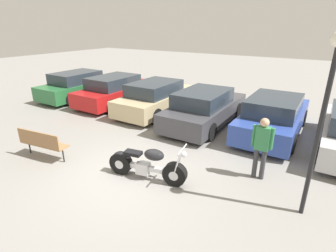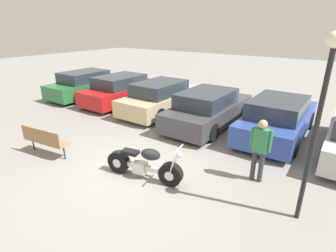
{
  "view_description": "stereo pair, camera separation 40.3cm",
  "coord_description": "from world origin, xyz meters",
  "px_view_note": "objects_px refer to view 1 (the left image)",
  "views": [
    {
      "loc": [
        4.09,
        -4.57,
        3.7
      ],
      "look_at": [
        0.16,
        1.68,
        0.85
      ],
      "focal_mm": 28.0,
      "sensor_mm": 36.0,
      "label": 1
    },
    {
      "loc": [
        4.42,
        -4.35,
        3.7
      ],
      "look_at": [
        0.16,
        1.68,
        0.85
      ],
      "focal_mm": 28.0,
      "sensor_mm": 36.0,
      "label": 2
    }
  ],
  "objects_px": {
    "parked_car_champagne": "(157,98)",
    "park_bench": "(42,142)",
    "motorcycle": "(146,165)",
    "parked_car_blue": "(273,116)",
    "parked_car_green": "(80,85)",
    "person_standing": "(262,144)",
    "lamp_post": "(327,98)",
    "parked_car_dark_grey": "(205,108)",
    "parked_car_red": "(117,90)"
  },
  "relations": [
    {
      "from": "parked_car_dark_grey",
      "to": "person_standing",
      "type": "xyz_separation_m",
      "value": [
        2.84,
        -2.87,
        0.31
      ]
    },
    {
      "from": "motorcycle",
      "to": "parked_car_blue",
      "type": "height_order",
      "value": "parked_car_blue"
    },
    {
      "from": "parked_car_champagne",
      "to": "parked_car_blue",
      "type": "bearing_deg",
      "value": 0.75
    },
    {
      "from": "parked_car_blue",
      "to": "lamp_post",
      "type": "distance_m",
      "value": 4.8
    },
    {
      "from": "parked_car_champagne",
      "to": "park_bench",
      "type": "xyz_separation_m",
      "value": [
        -0.28,
        -5.53,
        -0.11
      ]
    },
    {
      "from": "person_standing",
      "to": "park_bench",
      "type": "bearing_deg",
      "value": -157.65
    },
    {
      "from": "parked_car_champagne",
      "to": "lamp_post",
      "type": "xyz_separation_m",
      "value": [
        6.48,
        -4.12,
        1.83
      ]
    },
    {
      "from": "motorcycle",
      "to": "park_bench",
      "type": "distance_m",
      "value": 3.29
    },
    {
      "from": "parked_car_green",
      "to": "parked_car_dark_grey",
      "type": "height_order",
      "value": "same"
    },
    {
      "from": "parked_car_green",
      "to": "person_standing",
      "type": "xyz_separation_m",
      "value": [
        10.31,
        -3.09,
        0.31
      ]
    },
    {
      "from": "motorcycle",
      "to": "parked_car_champagne",
      "type": "xyz_separation_m",
      "value": [
        -2.92,
        4.79,
        0.26
      ]
    },
    {
      "from": "parked_car_green",
      "to": "parked_car_champagne",
      "type": "height_order",
      "value": "same"
    },
    {
      "from": "parked_car_red",
      "to": "parked_car_green",
      "type": "bearing_deg",
      "value": -175.77
    },
    {
      "from": "parked_car_red",
      "to": "parked_car_dark_grey",
      "type": "relative_size",
      "value": 1.0
    },
    {
      "from": "person_standing",
      "to": "parked_car_champagne",
      "type": "bearing_deg",
      "value": 148.86
    },
    {
      "from": "parked_car_red",
      "to": "parked_car_champagne",
      "type": "xyz_separation_m",
      "value": [
        2.49,
        -0.06,
        0.0
      ]
    },
    {
      "from": "park_bench",
      "to": "person_standing",
      "type": "bearing_deg",
      "value": 22.35
    },
    {
      "from": "lamp_post",
      "to": "person_standing",
      "type": "relative_size",
      "value": 2.22
    },
    {
      "from": "person_standing",
      "to": "lamp_post",
      "type": "bearing_deg",
      "value": -37.99
    },
    {
      "from": "parked_car_green",
      "to": "parked_car_champagne",
      "type": "xyz_separation_m",
      "value": [
        4.98,
        0.13,
        0.0
      ]
    },
    {
      "from": "parked_car_champagne",
      "to": "parked_car_dark_grey",
      "type": "relative_size",
      "value": 1.0
    },
    {
      "from": "lamp_post",
      "to": "parked_car_blue",
      "type": "bearing_deg",
      "value": 109.67
    },
    {
      "from": "parked_car_dark_grey",
      "to": "park_bench",
      "type": "height_order",
      "value": "parked_car_dark_grey"
    },
    {
      "from": "parked_car_champagne",
      "to": "park_bench",
      "type": "bearing_deg",
      "value": -92.94
    },
    {
      "from": "parked_car_red",
      "to": "parked_car_champagne",
      "type": "height_order",
      "value": "same"
    },
    {
      "from": "parked_car_dark_grey",
      "to": "person_standing",
      "type": "bearing_deg",
      "value": -45.32
    },
    {
      "from": "parked_car_red",
      "to": "parked_car_blue",
      "type": "distance_m",
      "value": 7.47
    },
    {
      "from": "parked_car_red",
      "to": "lamp_post",
      "type": "xyz_separation_m",
      "value": [
        8.97,
        -4.17,
        1.83
      ]
    },
    {
      "from": "parked_car_green",
      "to": "parked_car_blue",
      "type": "height_order",
      "value": "same"
    },
    {
      "from": "parked_car_blue",
      "to": "parked_car_red",
      "type": "bearing_deg",
      "value": -179.93
    },
    {
      "from": "motorcycle",
      "to": "parked_car_red",
      "type": "height_order",
      "value": "parked_car_red"
    },
    {
      "from": "motorcycle",
      "to": "parked_car_champagne",
      "type": "distance_m",
      "value": 5.61
    },
    {
      "from": "parked_car_champagne",
      "to": "person_standing",
      "type": "bearing_deg",
      "value": -31.14
    },
    {
      "from": "park_bench",
      "to": "lamp_post",
      "type": "relative_size",
      "value": 0.44
    },
    {
      "from": "parked_car_green",
      "to": "parked_car_blue",
      "type": "distance_m",
      "value": 9.96
    },
    {
      "from": "motorcycle",
      "to": "parked_car_green",
      "type": "xyz_separation_m",
      "value": [
        -7.9,
        4.66,
        0.26
      ]
    },
    {
      "from": "parked_car_green",
      "to": "park_bench",
      "type": "bearing_deg",
      "value": -48.99
    },
    {
      "from": "motorcycle",
      "to": "parked_car_blue",
      "type": "xyz_separation_m",
      "value": [
        2.06,
        4.85,
        0.26
      ]
    },
    {
      "from": "parked_car_champagne",
      "to": "lamp_post",
      "type": "distance_m",
      "value": 7.89
    },
    {
      "from": "parked_car_dark_grey",
      "to": "park_bench",
      "type": "distance_m",
      "value": 5.88
    },
    {
      "from": "parked_car_blue",
      "to": "lamp_post",
      "type": "relative_size",
      "value": 1.25
    },
    {
      "from": "motorcycle",
      "to": "lamp_post",
      "type": "height_order",
      "value": "lamp_post"
    },
    {
      "from": "motorcycle",
      "to": "lamp_post",
      "type": "relative_size",
      "value": 0.58
    },
    {
      "from": "parked_car_green",
      "to": "parked_car_red",
      "type": "distance_m",
      "value": 2.5
    },
    {
      "from": "motorcycle",
      "to": "lamp_post",
      "type": "bearing_deg",
      "value": 10.69
    },
    {
      "from": "parked_car_red",
      "to": "parked_car_champagne",
      "type": "distance_m",
      "value": 2.49
    },
    {
      "from": "parked_car_dark_grey",
      "to": "parked_car_red",
      "type": "bearing_deg",
      "value": 175.35
    },
    {
      "from": "lamp_post",
      "to": "parked_car_dark_grey",
      "type": "bearing_deg",
      "value": 136.62
    },
    {
      "from": "motorcycle",
      "to": "parked_car_champagne",
      "type": "relative_size",
      "value": 0.47
    },
    {
      "from": "parked_car_dark_grey",
      "to": "person_standing",
      "type": "height_order",
      "value": "person_standing"
    }
  ]
}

